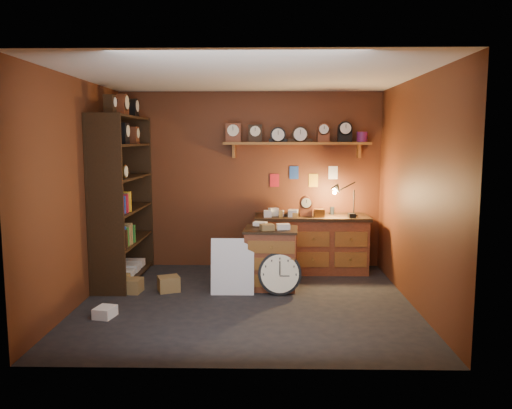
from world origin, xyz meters
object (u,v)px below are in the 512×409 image
at_px(shelving_unit, 120,192).
at_px(low_cabinet, 271,256).
at_px(workbench, 311,240).
at_px(big_round_clock, 280,274).

height_order(shelving_unit, low_cabinet, shelving_unit).
bearing_deg(low_cabinet, workbench, 58.18).
relative_size(low_cabinet, big_round_clock, 1.61).
distance_m(shelving_unit, workbench, 2.87).
relative_size(shelving_unit, low_cabinet, 2.89).
xyz_separation_m(workbench, big_round_clock, (-0.51, -1.16, -0.20)).
bearing_deg(big_round_clock, low_cabinet, 109.97).
relative_size(shelving_unit, workbench, 1.52).
relative_size(shelving_unit, big_round_clock, 4.65).
height_order(workbench, low_cabinet, workbench).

